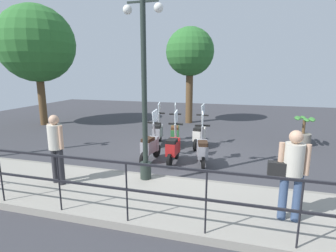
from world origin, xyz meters
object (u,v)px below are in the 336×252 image
at_px(tree_distant, 190,53).
at_px(potted_palm, 303,134).
at_px(tree_large, 37,44).
at_px(scooter_far_0, 200,134).
at_px(scooter_far_1, 175,133).
at_px(scooter_near_2, 150,146).
at_px(pedestrian_distant, 56,144).
at_px(scooter_near_0, 202,150).
at_px(scooter_near_1, 173,147).
at_px(pedestrian_with_bag, 292,169).
at_px(scooter_far_2, 158,132).
at_px(lamp_post_near, 144,99).

height_order(tree_distant, potted_palm, tree_distant).
height_order(tree_large, scooter_far_0, tree_large).
height_order(tree_large, scooter_far_1, tree_large).
bearing_deg(scooter_near_2, pedestrian_distant, 158.31).
distance_m(tree_distant, scooter_near_2, 7.01).
xyz_separation_m(scooter_near_0, scooter_near_1, (0.01, 0.86, 0.00)).
height_order(tree_large, tree_distant, tree_large).
relative_size(tree_large, scooter_far_0, 3.75).
xyz_separation_m(scooter_far_0, scooter_far_1, (-0.04, 0.89, 0.00)).
bearing_deg(potted_palm, scooter_near_0, 133.61).
xyz_separation_m(tree_large, tree_distant, (2.50, -7.01, -0.36)).
distance_m(scooter_near_2, scooter_far_0, 2.20).
bearing_deg(scooter_near_0, pedestrian_with_bag, -156.41).
distance_m(pedestrian_distant, tree_distant, 9.13).
bearing_deg(potted_palm, tree_distant, 56.54).
xyz_separation_m(tree_distant, scooter_far_2, (-4.45, 0.30, -3.10)).
bearing_deg(pedestrian_with_bag, tree_distant, 23.35).
bearing_deg(potted_palm, pedestrian_with_bag, 166.44).
relative_size(potted_palm, scooter_far_0, 0.69).
height_order(tree_distant, scooter_near_2, tree_distant).
distance_m(pedestrian_distant, scooter_near_1, 3.24).
bearing_deg(scooter_far_1, potted_palm, -86.27).
relative_size(scooter_near_0, scooter_near_1, 1.00).
bearing_deg(scooter_near_1, scooter_near_2, 92.30).
bearing_deg(tree_distant, scooter_near_2, -179.54).
distance_m(potted_palm, scooter_far_0, 3.80).
bearing_deg(tree_large, scooter_near_1, -115.87).
bearing_deg(scooter_far_2, scooter_near_0, -140.60).
bearing_deg(potted_palm, scooter_near_1, 126.83).
bearing_deg(lamp_post_near, scooter_far_0, -12.58).
bearing_deg(tree_large, tree_distant, -70.32).
height_order(pedestrian_distant, scooter_near_1, pedestrian_distant).
bearing_deg(scooter_near_2, scooter_far_2, 19.42).
bearing_deg(tree_distant, scooter_far_1, -175.43).
bearing_deg(pedestrian_distant, scooter_far_0, 165.17).
relative_size(tree_large, scooter_far_2, 3.75).
bearing_deg(scooter_far_0, scooter_near_0, -159.81).
height_order(pedestrian_with_bag, scooter_near_1, pedestrian_with_bag).
height_order(lamp_post_near, tree_distant, tree_distant).
bearing_deg(scooter_near_2, scooter_near_0, -80.98).
relative_size(scooter_near_0, scooter_far_0, 1.00).
distance_m(pedestrian_distant, scooter_near_2, 2.82).
relative_size(pedestrian_distant, scooter_far_2, 1.03).
relative_size(potted_palm, scooter_far_2, 0.69).
distance_m(tree_large, potted_palm, 12.37).
distance_m(lamp_post_near, scooter_far_0, 3.86).
relative_size(pedestrian_distant, scooter_near_0, 1.03).
height_order(tree_distant, scooter_near_1, tree_distant).
distance_m(pedestrian_with_bag, scooter_far_1, 5.43).
xyz_separation_m(tree_large, scooter_near_1, (-3.76, -7.76, -3.46)).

